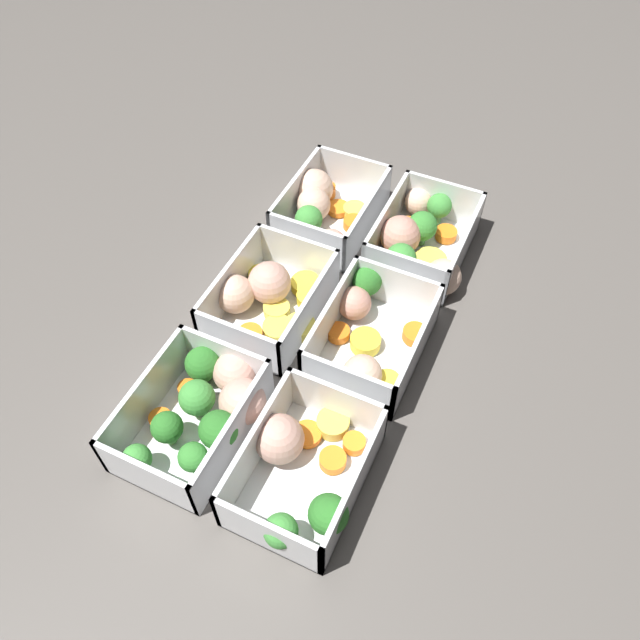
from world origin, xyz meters
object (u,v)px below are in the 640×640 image
at_px(container_far_left, 206,408).
at_px(container_far_center, 267,297).
at_px(container_near_center, 368,334).
at_px(container_near_left, 301,467).
at_px(container_far_right, 323,209).
at_px(container_near_right, 419,240).

bearing_deg(container_far_left, container_far_center, 5.59).
bearing_deg(container_near_center, container_far_left, 144.73).
bearing_deg(container_near_left, container_near_center, 1.01).
height_order(container_far_left, container_far_right, same).
xyz_separation_m(container_near_right, container_far_right, (0.00, 0.13, -0.00)).
distance_m(container_near_center, container_near_right, 0.16).
bearing_deg(container_far_center, container_far_left, -174.41).
bearing_deg(container_far_left, container_near_right, -19.77).
height_order(container_far_center, container_far_right, same).
bearing_deg(container_far_right, container_far_center, -178.62).
xyz_separation_m(container_near_right, container_far_center, (-0.16, 0.13, -0.00)).
height_order(container_near_center, container_far_center, same).
relative_size(container_near_center, container_far_left, 0.97).
xyz_separation_m(container_near_center, container_far_left, (-0.16, 0.11, 0.00)).
distance_m(container_near_center, container_far_center, 0.13).
bearing_deg(container_near_right, container_near_center, 178.90).
bearing_deg(container_near_left, container_far_center, 36.70).
relative_size(container_far_center, container_far_right, 0.96).
xyz_separation_m(container_near_left, container_near_right, (0.34, -0.00, 0.00)).
xyz_separation_m(container_near_center, container_far_right, (0.16, 0.13, 0.00)).
bearing_deg(container_far_left, container_near_center, -35.27).
distance_m(container_near_left, container_near_center, 0.17).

